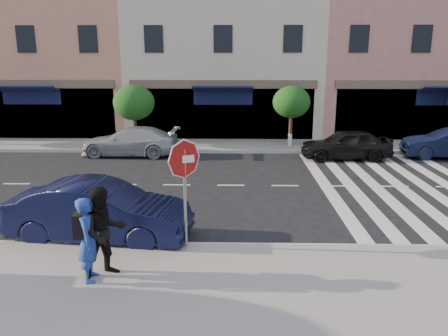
# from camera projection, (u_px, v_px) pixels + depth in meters

# --- Properties ---
(ground) EXTENTS (120.00, 120.00, 0.00)m
(ground) POSITION_uv_depth(u_px,v_px,m) (230.00, 226.00, 12.22)
(ground) COLOR black
(ground) RESTS_ON ground
(sidewalk_near) EXTENTS (60.00, 4.50, 0.15)m
(sidewalk_near) POSITION_uv_depth(u_px,v_px,m) (228.00, 295.00, 8.57)
(sidewalk_near) COLOR gray
(sidewalk_near) RESTS_ON ground
(sidewalk_far) EXTENTS (60.00, 3.00, 0.15)m
(sidewalk_far) POSITION_uv_depth(u_px,v_px,m) (232.00, 146.00, 22.85)
(sidewalk_far) COLOR gray
(sidewalk_far) RESTS_ON ground
(building_west_mid) EXTENTS (10.00, 9.00, 14.00)m
(building_west_mid) POSITION_uv_depth(u_px,v_px,m) (57.00, 17.00, 27.18)
(building_west_mid) COLOR tan
(building_west_mid) RESTS_ON ground
(building_centre) EXTENTS (11.00, 9.00, 11.00)m
(building_centre) POSITION_uv_depth(u_px,v_px,m) (225.00, 42.00, 27.32)
(building_centre) COLOR beige
(building_centre) RESTS_ON ground
(building_east_mid) EXTENTS (13.00, 9.00, 13.00)m
(building_east_mid) POSITION_uv_depth(u_px,v_px,m) (420.00, 25.00, 26.80)
(building_east_mid) COLOR tan
(building_east_mid) RESTS_ON ground
(street_tree_wb) EXTENTS (2.10, 2.10, 3.06)m
(street_tree_wb) POSITION_uv_depth(u_px,v_px,m) (134.00, 103.00, 22.21)
(street_tree_wb) COLOR #473323
(street_tree_wb) RESTS_ON sidewalk_far
(street_tree_c) EXTENTS (1.90, 1.90, 3.04)m
(street_tree_c) POSITION_uv_depth(u_px,v_px,m) (291.00, 102.00, 22.02)
(street_tree_c) COLOR #473323
(street_tree_c) RESTS_ON sidewalk_far
(stop_sign) EXTENTS (0.87, 0.39, 2.65)m
(stop_sign) POSITION_uv_depth(u_px,v_px,m) (184.00, 170.00, 10.11)
(stop_sign) COLOR gray
(stop_sign) RESTS_ON sidewalk_near
(photographer) EXTENTS (0.50, 0.69, 1.77)m
(photographer) POSITION_uv_depth(u_px,v_px,m) (89.00, 239.00, 8.81)
(photographer) COLOR #203C95
(photographer) RESTS_ON sidewalk_near
(walker) EXTENTS (1.19, 1.14, 1.92)m
(walker) POSITION_uv_depth(u_px,v_px,m) (104.00, 232.00, 8.97)
(walker) COLOR black
(walker) RESTS_ON sidewalk_near
(car_near_mid) EXTENTS (4.79, 2.10, 1.53)m
(car_near_mid) POSITION_uv_depth(u_px,v_px,m) (100.00, 211.00, 11.19)
(car_near_mid) COLOR black
(car_near_mid) RESTS_ON ground
(car_far_left) EXTENTS (4.73, 2.07, 1.35)m
(car_far_left) POSITION_uv_depth(u_px,v_px,m) (130.00, 141.00, 20.83)
(car_far_left) COLOR #A7A7AC
(car_far_left) RESTS_ON ground
(car_far_mid) EXTENTS (4.12, 1.77, 1.39)m
(car_far_mid) POSITION_uv_depth(u_px,v_px,m) (346.00, 144.00, 20.04)
(car_far_mid) COLOR black
(car_far_mid) RESTS_ON ground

